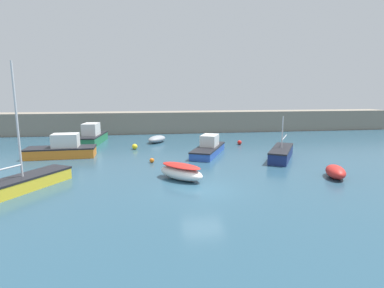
{
  "coord_description": "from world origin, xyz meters",
  "views": [
    {
      "loc": [
        -3.23,
        -16.83,
        5.71
      ],
      "look_at": [
        0.89,
        10.13,
        0.99
      ],
      "focal_mm": 28.0,
      "sensor_mm": 36.0,
      "label": 1
    }
  ],
  "objects_px": {
    "cabin_cruiser_white": "(209,148)",
    "mooring_buoy_yellow": "(135,147)",
    "mooring_buoy_orange": "(152,160)",
    "rowboat_with_red_cover": "(181,172)",
    "rowboat_blue_near": "(157,139)",
    "fishing_dinghy_green": "(336,172)",
    "sailboat_tall_mast": "(23,182)",
    "motorboat_grey_hull": "(62,149)",
    "mooring_buoy_red": "(239,142)",
    "motorboat_with_cabin": "(92,136)",
    "sailboat_twin_hulled": "(281,153)"
  },
  "relations": [
    {
      "from": "motorboat_with_cabin",
      "to": "cabin_cruiser_white",
      "type": "bearing_deg",
      "value": -118.45
    },
    {
      "from": "motorboat_with_cabin",
      "to": "rowboat_blue_near",
      "type": "xyz_separation_m",
      "value": [
        7.25,
        -0.56,
        -0.42
      ]
    },
    {
      "from": "motorboat_grey_hull",
      "to": "mooring_buoy_yellow",
      "type": "relative_size",
      "value": 10.63
    },
    {
      "from": "sailboat_twin_hulled",
      "to": "rowboat_blue_near",
      "type": "height_order",
      "value": "sailboat_twin_hulled"
    },
    {
      "from": "rowboat_blue_near",
      "to": "sailboat_tall_mast",
      "type": "xyz_separation_m",
      "value": [
        -8.45,
        -15.91,
        0.07
      ]
    },
    {
      "from": "mooring_buoy_orange",
      "to": "mooring_buoy_red",
      "type": "bearing_deg",
      "value": 36.52
    },
    {
      "from": "rowboat_with_red_cover",
      "to": "sailboat_tall_mast",
      "type": "relative_size",
      "value": 0.47
    },
    {
      "from": "rowboat_with_red_cover",
      "to": "rowboat_blue_near",
      "type": "xyz_separation_m",
      "value": [
        -1.04,
        15.18,
        -0.13
      ]
    },
    {
      "from": "rowboat_blue_near",
      "to": "mooring_buoy_red",
      "type": "xyz_separation_m",
      "value": [
        8.97,
        -2.85,
        -0.15
      ]
    },
    {
      "from": "fishing_dinghy_green",
      "to": "mooring_buoy_red",
      "type": "bearing_deg",
      "value": -149.8
    },
    {
      "from": "sailboat_tall_mast",
      "to": "mooring_buoy_red",
      "type": "distance_m",
      "value": 21.78
    },
    {
      "from": "motorboat_with_cabin",
      "to": "rowboat_with_red_cover",
      "type": "xyz_separation_m",
      "value": [
        8.29,
        -15.73,
        -0.29
      ]
    },
    {
      "from": "fishing_dinghy_green",
      "to": "sailboat_tall_mast",
      "type": "relative_size",
      "value": 0.35
    },
    {
      "from": "cabin_cruiser_white",
      "to": "mooring_buoy_yellow",
      "type": "bearing_deg",
      "value": -90.8
    },
    {
      "from": "motorboat_with_cabin",
      "to": "sailboat_tall_mast",
      "type": "relative_size",
      "value": 0.88
    },
    {
      "from": "fishing_dinghy_green",
      "to": "mooring_buoy_yellow",
      "type": "bearing_deg",
      "value": -112.13
    },
    {
      "from": "cabin_cruiser_white",
      "to": "rowboat_blue_near",
      "type": "height_order",
      "value": "cabin_cruiser_white"
    },
    {
      "from": "rowboat_with_red_cover",
      "to": "mooring_buoy_yellow",
      "type": "xyz_separation_m",
      "value": [
        -3.41,
        11.27,
        -0.25
      ]
    },
    {
      "from": "mooring_buoy_yellow",
      "to": "mooring_buoy_orange",
      "type": "xyz_separation_m",
      "value": [
        1.6,
        -6.16,
        -0.09
      ]
    },
    {
      "from": "mooring_buoy_red",
      "to": "rowboat_blue_near",
      "type": "bearing_deg",
      "value": 162.39
    },
    {
      "from": "sailboat_tall_mast",
      "to": "fishing_dinghy_green",
      "type": "bearing_deg",
      "value": -59.24
    },
    {
      "from": "mooring_buoy_red",
      "to": "mooring_buoy_orange",
      "type": "distance_m",
      "value": 12.14
    },
    {
      "from": "fishing_dinghy_green",
      "to": "mooring_buoy_red",
      "type": "height_order",
      "value": "fishing_dinghy_green"
    },
    {
      "from": "motorboat_with_cabin",
      "to": "mooring_buoy_orange",
      "type": "bearing_deg",
      "value": -143.28
    },
    {
      "from": "rowboat_with_red_cover",
      "to": "cabin_cruiser_white",
      "type": "relative_size",
      "value": 0.53
    },
    {
      "from": "motorboat_with_cabin",
      "to": "mooring_buoy_yellow",
      "type": "height_order",
      "value": "motorboat_with_cabin"
    },
    {
      "from": "motorboat_with_cabin",
      "to": "rowboat_with_red_cover",
      "type": "height_order",
      "value": "motorboat_with_cabin"
    },
    {
      "from": "motorboat_grey_hull",
      "to": "mooring_buoy_red",
      "type": "xyz_separation_m",
      "value": [
        17.56,
        3.85,
        -0.5
      ]
    },
    {
      "from": "rowboat_with_red_cover",
      "to": "mooring_buoy_orange",
      "type": "height_order",
      "value": "rowboat_with_red_cover"
    },
    {
      "from": "cabin_cruiser_white",
      "to": "mooring_buoy_red",
      "type": "xyz_separation_m",
      "value": [
        4.42,
        4.51,
        -0.36
      ]
    },
    {
      "from": "cabin_cruiser_white",
      "to": "motorboat_with_cabin",
      "type": "bearing_deg",
      "value": -98.2
    },
    {
      "from": "motorboat_grey_hull",
      "to": "sailboat_tall_mast",
      "type": "height_order",
      "value": "sailboat_tall_mast"
    },
    {
      "from": "mooring_buoy_orange",
      "to": "rowboat_blue_near",
      "type": "bearing_deg",
      "value": 85.56
    },
    {
      "from": "motorboat_with_cabin",
      "to": "fishing_dinghy_green",
      "type": "bearing_deg",
      "value": -126.83
    },
    {
      "from": "mooring_buoy_red",
      "to": "motorboat_with_cabin",
      "type": "bearing_deg",
      "value": 168.14
    },
    {
      "from": "mooring_buoy_orange",
      "to": "cabin_cruiser_white",
      "type": "bearing_deg",
      "value": 26.97
    },
    {
      "from": "rowboat_with_red_cover",
      "to": "cabin_cruiser_white",
      "type": "height_order",
      "value": "cabin_cruiser_white"
    },
    {
      "from": "motorboat_with_cabin",
      "to": "sailboat_twin_hulled",
      "type": "xyz_separation_m",
      "value": [
        17.6,
        -10.89,
        -0.31
      ]
    },
    {
      "from": "cabin_cruiser_white",
      "to": "mooring_buoy_red",
      "type": "height_order",
      "value": "cabin_cruiser_white"
    },
    {
      "from": "rowboat_with_red_cover",
      "to": "mooring_buoy_orange",
      "type": "distance_m",
      "value": 5.43
    },
    {
      "from": "fishing_dinghy_green",
      "to": "mooring_buoy_red",
      "type": "xyz_separation_m",
      "value": [
        -2.43,
        13.53,
        -0.18
      ]
    },
    {
      "from": "mooring_buoy_red",
      "to": "fishing_dinghy_green",
      "type": "bearing_deg",
      "value": -79.8
    },
    {
      "from": "motorboat_with_cabin",
      "to": "motorboat_grey_hull",
      "type": "bearing_deg",
      "value": 174.96
    },
    {
      "from": "fishing_dinghy_green",
      "to": "sailboat_tall_mast",
      "type": "xyz_separation_m",
      "value": [
        -19.86,
        0.46,
        0.04
      ]
    },
    {
      "from": "cabin_cruiser_white",
      "to": "fishing_dinghy_green",
      "type": "relative_size",
      "value": 2.5
    },
    {
      "from": "fishing_dinghy_green",
      "to": "mooring_buoy_orange",
      "type": "height_order",
      "value": "fishing_dinghy_green"
    },
    {
      "from": "rowboat_blue_near",
      "to": "mooring_buoy_orange",
      "type": "xyz_separation_m",
      "value": [
        -0.78,
        -10.07,
        -0.2
      ]
    },
    {
      "from": "mooring_buoy_yellow",
      "to": "mooring_buoy_orange",
      "type": "height_order",
      "value": "mooring_buoy_yellow"
    },
    {
      "from": "cabin_cruiser_white",
      "to": "rowboat_blue_near",
      "type": "bearing_deg",
      "value": -122.6
    },
    {
      "from": "motorboat_grey_hull",
      "to": "fishing_dinghy_green",
      "type": "height_order",
      "value": "motorboat_grey_hull"
    }
  ]
}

